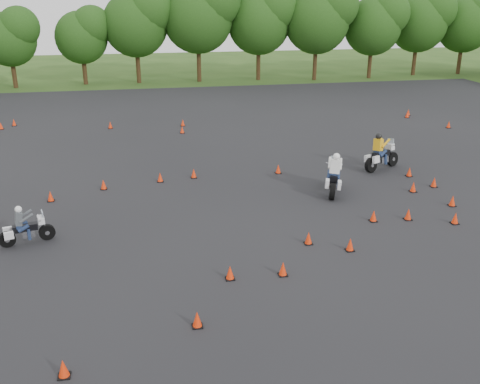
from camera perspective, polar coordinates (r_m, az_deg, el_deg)
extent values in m
plane|color=#2D5119|center=(18.28, 2.40, -7.85)|extent=(140.00, 140.00, 0.00)
plane|color=black|center=(23.62, -0.92, -1.05)|extent=(62.00, 62.00, 0.00)
cone|color=#F1300A|center=(41.78, 17.40, 7.88)|extent=(0.26, 0.26, 0.45)
cone|color=#F1300A|center=(22.21, 14.06, -2.51)|extent=(0.26, 0.26, 0.45)
cone|color=#F1300A|center=(39.83, -24.15, 6.44)|extent=(0.26, 0.26, 0.45)
cone|color=#F1300A|center=(27.37, 4.10, 2.46)|extent=(0.26, 0.26, 0.45)
cone|color=#F1300A|center=(25.05, -19.56, -0.44)|extent=(0.26, 0.26, 0.45)
cone|color=#F1300A|center=(37.51, -6.12, 7.35)|extent=(0.26, 0.26, 0.45)
cone|color=#F1300A|center=(26.72, -4.96, 1.98)|extent=(0.26, 0.26, 0.45)
cone|color=#F1300A|center=(26.99, 19.99, 0.97)|extent=(0.26, 0.26, 0.45)
cone|color=#F1300A|center=(19.81, 7.32, -4.91)|extent=(0.26, 0.26, 0.45)
cone|color=#F1300A|center=(22.75, 17.51, -2.30)|extent=(0.26, 0.26, 0.45)
cone|color=#F1300A|center=(17.63, 4.60, -8.19)|extent=(0.26, 0.26, 0.45)
cone|color=#F1300A|center=(14.11, -18.33, -17.46)|extent=(0.26, 0.26, 0.45)
cone|color=#F1300A|center=(17.36, -1.07, -8.61)|extent=(0.26, 0.26, 0.45)
cone|color=#F1300A|center=(39.44, 21.37, 6.71)|extent=(0.26, 0.26, 0.45)
cone|color=#F1300A|center=(24.85, 21.72, -0.90)|extent=(0.26, 0.26, 0.45)
cone|color=#F1300A|center=(25.86, -14.36, 0.76)|extent=(0.26, 0.26, 0.45)
cone|color=#F1300A|center=(40.54, -22.97, 6.83)|extent=(0.26, 0.26, 0.45)
cone|color=#F1300A|center=(26.35, -8.52, 1.56)|extent=(0.26, 0.26, 0.45)
cone|color=#F1300A|center=(22.99, 21.97, -2.63)|extent=(0.26, 0.26, 0.45)
cone|color=#F1300A|center=(19.56, 11.66, -5.54)|extent=(0.26, 0.26, 0.45)
cone|color=#F1300A|center=(26.00, 18.00, 0.49)|extent=(0.26, 0.26, 0.45)
cone|color=#F1300A|center=(28.16, 17.62, 2.04)|extent=(0.26, 0.26, 0.45)
cone|color=#F1300A|center=(15.16, -4.59, -13.41)|extent=(0.26, 0.26, 0.45)
cone|color=#F1300A|center=(35.56, -6.19, 6.62)|extent=(0.26, 0.26, 0.45)
cone|color=#F1300A|center=(37.68, -13.67, 6.95)|extent=(0.26, 0.26, 0.45)
cone|color=#F1300A|center=(42.55, 17.51, 8.09)|extent=(0.26, 0.26, 0.45)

